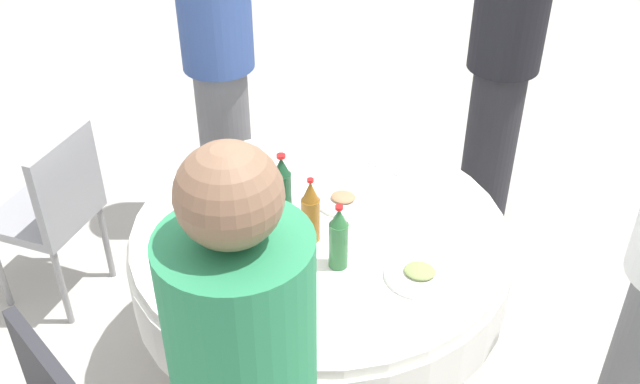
# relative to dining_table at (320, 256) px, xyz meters

# --- Properties ---
(ground_plane) EXTENTS (10.00, 10.00, 0.00)m
(ground_plane) POSITION_rel_dining_table_xyz_m (0.00, 0.00, -0.59)
(ground_plane) COLOR #B7B2A8
(dining_table) EXTENTS (1.44, 1.44, 0.74)m
(dining_table) POSITION_rel_dining_table_xyz_m (0.00, 0.00, 0.00)
(dining_table) COLOR white
(dining_table) RESTS_ON ground_plane
(bottle_dark_green_north) EXTENTS (0.07, 0.07, 0.29)m
(bottle_dark_green_north) POSITION_rel_dining_table_xyz_m (0.15, -0.00, 0.28)
(bottle_dark_green_north) COLOR #194728
(bottle_dark_green_north) RESTS_ON dining_table
(bottle_amber_inner) EXTENTS (0.07, 0.07, 0.26)m
(bottle_amber_inner) POSITION_rel_dining_table_xyz_m (0.01, 0.08, 0.27)
(bottle_amber_inner) COLOR #8C5619
(bottle_amber_inner) RESTS_ON dining_table
(bottle_green_south) EXTENTS (0.07, 0.07, 0.26)m
(bottle_green_south) POSITION_rel_dining_table_xyz_m (-0.12, 0.20, 0.27)
(bottle_green_south) COLOR #2D6B38
(bottle_green_south) RESTS_ON dining_table
(wine_glass_mid) EXTENTS (0.06, 0.06, 0.14)m
(wine_glass_mid) POSITION_rel_dining_table_xyz_m (0.15, 0.45, 0.25)
(wine_glass_mid) COLOR white
(wine_glass_mid) RESTS_ON dining_table
(wine_glass_outer) EXTENTS (0.06, 0.06, 0.16)m
(wine_glass_outer) POSITION_rel_dining_table_xyz_m (-0.02, 0.31, 0.26)
(wine_glass_outer) COLOR white
(wine_glass_outer) RESTS_ON dining_table
(plate_far) EXTENTS (0.24, 0.24, 0.04)m
(plate_far) POSITION_rel_dining_table_xyz_m (-0.41, 0.17, 0.16)
(plate_far) COLOR white
(plate_far) RESTS_ON dining_table
(plate_front) EXTENTS (0.21, 0.21, 0.04)m
(plate_front) POSITION_rel_dining_table_xyz_m (-0.04, -0.17, 0.16)
(plate_front) COLOR white
(plate_front) RESTS_ON dining_table
(fork_inner) EXTENTS (0.17, 0.08, 0.00)m
(fork_inner) POSITION_rel_dining_table_xyz_m (-0.15, -0.44, 0.15)
(fork_inner) COLOR silver
(fork_inner) RESTS_ON dining_table
(fork_south) EXTENTS (0.03, 0.18, 0.00)m
(fork_south) POSITION_rel_dining_table_xyz_m (0.41, -0.40, 0.15)
(fork_south) COLOR silver
(fork_south) RESTS_ON dining_table
(person_inner) EXTENTS (0.34, 0.34, 1.72)m
(person_inner) POSITION_rel_dining_table_xyz_m (0.75, -0.83, 0.31)
(person_inner) COLOR slate
(person_inner) RESTS_ON ground_plane
(person_mid) EXTENTS (0.34, 0.34, 1.72)m
(person_mid) POSITION_rel_dining_table_xyz_m (-0.54, -1.21, 0.31)
(person_mid) COLOR #26262B
(person_mid) RESTS_ON ground_plane
(chair_right) EXTENTS (0.42, 0.42, 0.87)m
(chair_right) POSITION_rel_dining_table_xyz_m (1.24, -0.07, -0.07)
(chair_right) COLOR #99999E
(chair_right) RESTS_ON ground_plane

